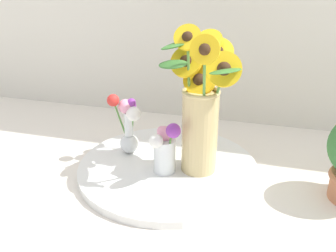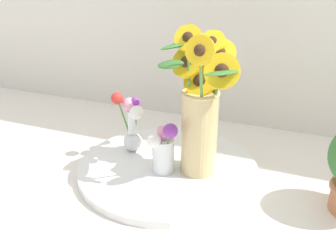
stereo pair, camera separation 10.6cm
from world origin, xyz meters
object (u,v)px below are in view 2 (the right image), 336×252
Objects in this scene: serving_tray at (168,169)px; vase_bulb_right at (132,120)px; vase_small_center at (163,148)px; mason_jar_sunflowers at (200,111)px.

vase_bulb_right is at bearing 159.42° from serving_tray.
vase_small_center is 0.86× the size of vase_bulb_right.
vase_bulb_right is at bearing 147.52° from vase_small_center.
serving_tray is 0.21m from mason_jar_sunflowers.
vase_small_center is at bearing -90.22° from serving_tray.
serving_tray is at bearing 89.78° from vase_small_center.
serving_tray is 0.09m from vase_small_center.
mason_jar_sunflowers is at bearing 6.75° from serving_tray.
vase_small_center is at bearing -32.48° from vase_bulb_right.
serving_tray is 0.18m from vase_bulb_right.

